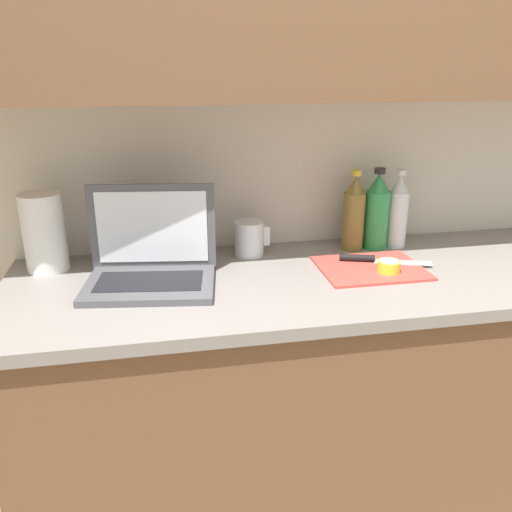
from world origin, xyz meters
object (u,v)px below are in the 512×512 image
object	(u,v)px
lemon_half_cut	(389,266)
bottle_oil_tall	(377,212)
cutting_board	(371,268)
measuring_cup	(249,238)
laptop	(151,260)
bottle_water_clear	(354,214)
paper_towel_roll	(44,232)
knife	(368,259)
bottle_green_soda	(398,212)

from	to	relation	value
lemon_half_cut	bottle_oil_tall	size ratio (longest dim) A/B	0.25
cutting_board	measuring_cup	xyz separation A→B (m)	(-0.34, 0.20, 0.05)
laptop	lemon_half_cut	world-z (taller)	laptop
lemon_half_cut	bottle_water_clear	size ratio (longest dim) A/B	0.25
paper_towel_roll	measuring_cup	bearing A→B (deg)	1.00
lemon_half_cut	paper_towel_roll	xyz separation A→B (m)	(-1.01, 0.24, 0.09)
lemon_half_cut	knife	bearing A→B (deg)	105.76
knife	bottle_green_soda	xyz separation A→B (m)	(0.16, 0.15, 0.11)
bottle_oil_tall	measuring_cup	world-z (taller)	bottle_oil_tall
knife	measuring_cup	xyz separation A→B (m)	(-0.35, 0.16, 0.04)
laptop	paper_towel_roll	distance (m)	0.35
cutting_board	bottle_green_soda	bearing A→B (deg)	48.97
knife	bottle_oil_tall	world-z (taller)	bottle_oil_tall
measuring_cup	bottle_oil_tall	bearing A→B (deg)	-0.95
bottle_green_soda	bottle_oil_tall	world-z (taller)	bottle_oil_tall
knife	bottle_green_soda	distance (m)	0.24
cutting_board	bottle_water_clear	world-z (taller)	bottle_water_clear
bottle_oil_tall	bottle_water_clear	distance (m)	0.08
knife	measuring_cup	size ratio (longest dim) A/B	2.44
bottle_water_clear	cutting_board	bearing A→B (deg)	-93.07
measuring_cup	paper_towel_roll	world-z (taller)	paper_towel_roll
laptop	lemon_half_cut	bearing A→B (deg)	1.20
bottle_oil_tall	measuring_cup	xyz separation A→B (m)	(-0.43, 0.01, -0.07)
knife	paper_towel_roll	world-z (taller)	paper_towel_roll
laptop	bottle_water_clear	distance (m)	0.69
bottle_green_soda	bottle_oil_tall	xyz separation A→B (m)	(-0.08, 0.00, 0.00)
bottle_green_soda	paper_towel_roll	size ratio (longest dim) A/B	1.11
bottle_oil_tall	measuring_cup	distance (m)	0.44
lemon_half_cut	paper_towel_roll	size ratio (longest dim) A/B	0.29
lemon_half_cut	paper_towel_roll	bearing A→B (deg)	166.78
cutting_board	measuring_cup	distance (m)	0.40
laptop	paper_towel_roll	world-z (taller)	laptop
laptop	bottle_water_clear	bearing A→B (deg)	21.19
measuring_cup	bottle_green_soda	bearing A→B (deg)	-0.81
bottle_oil_tall	bottle_water_clear	bearing A→B (deg)	-180.00
measuring_cup	knife	bearing A→B (deg)	-23.71
lemon_half_cut	paper_towel_roll	distance (m)	1.04
laptop	bottle_oil_tall	distance (m)	0.77
lemon_half_cut	bottle_oil_tall	distance (m)	0.27
bottle_oil_tall	bottle_water_clear	size ratio (longest dim) A/B	1.01
bottle_oil_tall	measuring_cup	bearing A→B (deg)	179.05
lemon_half_cut	bottle_green_soda	distance (m)	0.29
laptop	bottle_green_soda	distance (m)	0.85
cutting_board	measuring_cup	size ratio (longest dim) A/B	2.71
knife	bottle_oil_tall	distance (m)	0.20
knife	measuring_cup	world-z (taller)	measuring_cup
bottle_water_clear	bottle_oil_tall	bearing A→B (deg)	0.00
cutting_board	knife	world-z (taller)	knife
cutting_board	bottle_water_clear	xyz separation A→B (m)	(0.01, 0.19, 0.12)
laptop	lemon_half_cut	distance (m)	0.70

